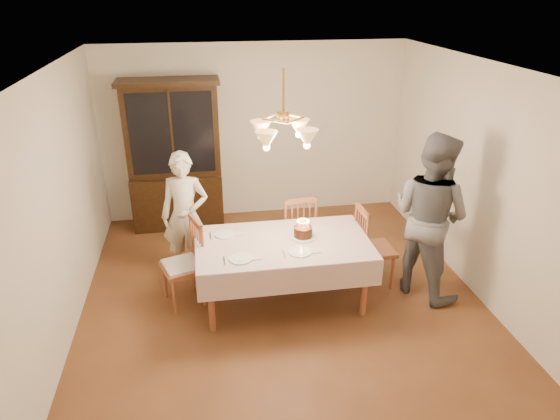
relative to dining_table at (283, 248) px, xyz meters
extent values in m
plane|color=brown|center=(0.00, 0.00, -0.68)|extent=(5.00, 5.00, 0.00)
plane|color=white|center=(0.00, 0.00, 1.92)|extent=(5.00, 5.00, 0.00)
plane|color=silver|center=(0.00, 2.50, 0.62)|extent=(4.50, 0.00, 4.50)
plane|color=silver|center=(0.00, -2.50, 0.62)|extent=(4.50, 0.00, 4.50)
plane|color=silver|center=(-2.25, 0.00, 0.62)|extent=(0.00, 5.00, 5.00)
plane|color=silver|center=(2.25, 0.00, 0.62)|extent=(0.00, 5.00, 5.00)
cube|color=brown|center=(0.00, 0.00, 0.05)|extent=(1.80, 1.00, 0.04)
cube|color=beige|center=(0.00, 0.00, 0.07)|extent=(1.90, 1.10, 0.01)
cylinder|color=brown|center=(-0.82, -0.42, -0.33)|extent=(0.07, 0.07, 0.71)
cylinder|color=brown|center=(0.82, -0.42, -0.33)|extent=(0.07, 0.07, 0.71)
cylinder|color=brown|center=(-0.82, 0.42, -0.33)|extent=(0.07, 0.07, 0.71)
cylinder|color=brown|center=(0.82, 0.42, -0.33)|extent=(0.07, 0.07, 0.71)
cube|color=black|center=(-1.20, 2.23, -0.28)|extent=(1.30, 0.50, 0.80)
cube|color=black|center=(-1.20, 2.28, 0.77)|extent=(1.30, 0.40, 1.30)
cube|color=black|center=(-1.20, 2.08, 0.77)|extent=(1.14, 0.01, 1.14)
cube|color=black|center=(-1.20, 2.23, 1.45)|extent=(1.38, 0.54, 0.06)
cube|color=brown|center=(0.31, 0.79, -0.23)|extent=(0.47, 0.45, 0.05)
cube|color=brown|center=(0.32, 0.60, 0.29)|extent=(0.40, 0.07, 0.06)
cylinder|color=brown|center=(0.47, 0.97, -0.47)|extent=(0.04, 0.04, 0.43)
cylinder|color=brown|center=(0.12, 0.94, -0.47)|extent=(0.04, 0.04, 0.43)
cylinder|color=brown|center=(0.50, 0.63, -0.47)|extent=(0.04, 0.04, 0.43)
cylinder|color=brown|center=(0.14, 0.60, -0.47)|extent=(0.04, 0.04, 0.43)
cube|color=brown|center=(-1.11, 0.16, -0.23)|extent=(0.54, 0.55, 0.05)
cube|color=brown|center=(-0.93, 0.22, 0.29)|extent=(0.16, 0.39, 0.06)
cylinder|color=brown|center=(-1.33, 0.28, -0.47)|extent=(0.04, 0.04, 0.43)
cylinder|color=brown|center=(-1.22, -0.07, -0.47)|extent=(0.04, 0.04, 0.43)
cylinder|color=brown|center=(-1.01, 0.38, -0.47)|extent=(0.04, 0.04, 0.43)
cylinder|color=brown|center=(-0.89, 0.04, -0.47)|extent=(0.04, 0.04, 0.43)
cube|color=beige|center=(-1.11, 0.16, -0.20)|extent=(0.49, 0.50, 0.03)
cube|color=brown|center=(1.14, 0.20, -0.23)|extent=(0.43, 0.45, 0.05)
cube|color=brown|center=(0.95, 0.19, 0.29)|extent=(0.05, 0.40, 0.06)
cylinder|color=brown|center=(1.32, 0.02, -0.47)|extent=(0.04, 0.04, 0.43)
cylinder|color=brown|center=(1.31, 0.38, -0.47)|extent=(0.04, 0.04, 0.43)
cylinder|color=brown|center=(0.98, 0.02, -0.47)|extent=(0.04, 0.04, 0.43)
cylinder|color=brown|center=(0.97, 0.38, -0.47)|extent=(0.04, 0.04, 0.43)
imported|color=#EDE5C8|center=(-1.06, 0.78, 0.11)|extent=(0.64, 0.48, 1.58)
imported|color=slate|center=(1.66, -0.04, 0.28)|extent=(1.11, 1.18, 1.92)
cylinder|color=white|center=(0.24, 0.07, 0.08)|extent=(0.30, 0.30, 0.01)
cylinder|color=#34190B|center=(0.24, 0.07, 0.14)|extent=(0.20, 0.20, 0.11)
cylinder|color=#598CD8|center=(0.30, 0.07, 0.23)|extent=(0.01, 0.01, 0.07)
sphere|color=#FFB23F|center=(0.30, 0.07, 0.27)|extent=(0.01, 0.01, 0.01)
cylinder|color=pink|center=(0.29, 0.09, 0.23)|extent=(0.01, 0.01, 0.07)
sphere|color=#FFB23F|center=(0.29, 0.09, 0.27)|extent=(0.01, 0.01, 0.01)
cylinder|color=#EACC66|center=(0.28, 0.11, 0.23)|extent=(0.01, 0.01, 0.07)
sphere|color=#FFB23F|center=(0.28, 0.11, 0.27)|extent=(0.01, 0.01, 0.01)
cylinder|color=#598CD8|center=(0.27, 0.13, 0.23)|extent=(0.01, 0.01, 0.07)
sphere|color=#FFB23F|center=(0.27, 0.13, 0.27)|extent=(0.01, 0.01, 0.01)
cylinder|color=pink|center=(0.25, 0.13, 0.23)|extent=(0.01, 0.01, 0.07)
sphere|color=#FFB23F|center=(0.25, 0.13, 0.27)|extent=(0.01, 0.01, 0.01)
cylinder|color=#EACC66|center=(0.23, 0.13, 0.23)|extent=(0.01, 0.01, 0.07)
sphere|color=#FFB23F|center=(0.23, 0.13, 0.27)|extent=(0.01, 0.01, 0.01)
cylinder|color=#598CD8|center=(0.21, 0.13, 0.23)|extent=(0.01, 0.01, 0.07)
sphere|color=#FFB23F|center=(0.21, 0.13, 0.27)|extent=(0.01, 0.01, 0.01)
cylinder|color=pink|center=(0.19, 0.11, 0.23)|extent=(0.01, 0.01, 0.07)
sphere|color=#FFB23F|center=(0.19, 0.11, 0.27)|extent=(0.01, 0.01, 0.01)
cylinder|color=#EACC66|center=(0.18, 0.09, 0.23)|extent=(0.01, 0.01, 0.07)
sphere|color=#FFB23F|center=(0.18, 0.09, 0.27)|extent=(0.01, 0.01, 0.01)
cylinder|color=#598CD8|center=(0.18, 0.07, 0.23)|extent=(0.01, 0.01, 0.07)
sphere|color=#FFB23F|center=(0.18, 0.07, 0.27)|extent=(0.01, 0.01, 0.01)
cylinder|color=pink|center=(0.18, 0.05, 0.23)|extent=(0.01, 0.01, 0.07)
sphere|color=#FFB23F|center=(0.18, 0.05, 0.27)|extent=(0.01, 0.01, 0.01)
cylinder|color=#EACC66|center=(0.19, 0.03, 0.23)|extent=(0.01, 0.01, 0.07)
sphere|color=#FFB23F|center=(0.19, 0.03, 0.27)|extent=(0.01, 0.01, 0.01)
cylinder|color=#598CD8|center=(0.21, 0.02, 0.23)|extent=(0.01, 0.01, 0.07)
sphere|color=#FFB23F|center=(0.21, 0.02, 0.27)|extent=(0.01, 0.01, 0.01)
cylinder|color=pink|center=(0.23, 0.01, 0.23)|extent=(0.01, 0.01, 0.07)
sphere|color=#FFB23F|center=(0.23, 0.01, 0.27)|extent=(0.01, 0.01, 0.01)
cylinder|color=#EACC66|center=(0.25, 0.01, 0.23)|extent=(0.01, 0.01, 0.07)
sphere|color=#FFB23F|center=(0.25, 0.01, 0.27)|extent=(0.01, 0.01, 0.01)
cylinder|color=#598CD8|center=(0.27, 0.02, 0.23)|extent=(0.01, 0.01, 0.07)
sphere|color=#FFB23F|center=(0.27, 0.02, 0.27)|extent=(0.01, 0.01, 0.01)
cylinder|color=pink|center=(0.28, 0.03, 0.23)|extent=(0.01, 0.01, 0.07)
sphere|color=#FFB23F|center=(0.28, 0.03, 0.27)|extent=(0.01, 0.01, 0.01)
cylinder|color=#EACC66|center=(0.29, 0.05, 0.23)|extent=(0.01, 0.01, 0.07)
sphere|color=#FFB23F|center=(0.29, 0.05, 0.27)|extent=(0.01, 0.01, 0.01)
cylinder|color=white|center=(-0.49, -0.30, 0.08)|extent=(0.25, 0.25, 0.02)
cube|color=silver|center=(-0.66, -0.30, 0.08)|extent=(0.01, 0.16, 0.01)
cube|color=beige|center=(-0.32, -0.30, 0.08)|extent=(0.10, 0.10, 0.01)
cylinder|color=white|center=(0.13, -0.26, 0.08)|extent=(0.25, 0.25, 0.02)
cube|color=silver|center=(-0.04, -0.26, 0.08)|extent=(0.01, 0.16, 0.01)
cube|color=beige|center=(0.30, -0.26, 0.08)|extent=(0.10, 0.10, 0.01)
cylinder|color=white|center=(-0.62, 0.27, 0.08)|extent=(0.24, 0.24, 0.02)
cube|color=silver|center=(-0.78, 0.27, 0.08)|extent=(0.01, 0.16, 0.01)
cube|color=beige|center=(-0.45, 0.27, 0.08)|extent=(0.10, 0.10, 0.01)
cylinder|color=#BF8C3F|center=(0.00, 0.00, 1.72)|extent=(0.02, 0.02, 0.40)
cylinder|color=#BF8C3F|center=(0.00, 0.00, 1.47)|extent=(0.12, 0.12, 0.10)
cone|color=#D8994C|center=(0.20, 0.20, 1.29)|extent=(0.22, 0.22, 0.18)
sphere|color=#FFD899|center=(0.20, 0.20, 1.22)|extent=(0.07, 0.07, 0.07)
cone|color=#D8994C|center=(-0.20, 0.20, 1.29)|extent=(0.22, 0.22, 0.18)
sphere|color=#FFD899|center=(-0.20, 0.20, 1.22)|extent=(0.07, 0.07, 0.07)
cone|color=#D8994C|center=(-0.20, -0.20, 1.29)|extent=(0.22, 0.22, 0.18)
sphere|color=#FFD899|center=(-0.20, -0.20, 1.22)|extent=(0.07, 0.07, 0.07)
cone|color=#D8994C|center=(0.20, -0.20, 1.29)|extent=(0.22, 0.22, 0.18)
sphere|color=#FFD899|center=(0.20, -0.20, 1.22)|extent=(0.07, 0.07, 0.07)
camera|label=1|loc=(-0.83, -4.74, 2.64)|focal=32.00mm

